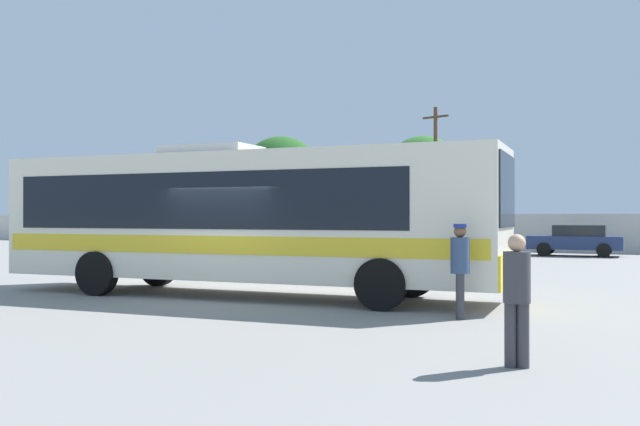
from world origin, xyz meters
The scene contains 12 objects.
ground_plane centered at (0.00, 10.00, 0.00)m, with size 300.00×300.00×0.00m, color gray.
perimeter_wall centered at (0.00, 25.24, 1.00)m, with size 80.00×0.30×1.99m, color beige.
coach_bus_cream_yellow centered at (-0.28, 0.69, 1.89)m, with size 12.17×3.58×3.54m.
attendant_by_bus_door centered at (5.36, -0.57, 0.98)m, with size 0.43×0.43×1.73m.
passenger_waiting_on_apron centered at (7.09, -4.23, 0.93)m, with size 0.39×0.39×1.65m.
parked_car_leftmost_silver centered at (-13.27, 21.00, 0.80)m, with size 4.48×2.17×1.52m.
parked_car_second_black centered at (-7.20, 21.55, 0.80)m, with size 4.50×2.19×1.51m.
parked_car_third_white centered at (-1.18, 21.56, 0.78)m, with size 4.23×2.03×1.47m.
parked_car_rightmost_dark_blue centered at (4.75, 21.48, 0.77)m, with size 4.26×2.12×1.45m.
utility_pole_near centered at (-4.24, 28.31, 4.49)m, with size 1.77×0.57×8.61m.
roadside_tree_left centered at (-16.57, 30.54, 5.35)m, with size 5.43×5.43×7.66m.
roadside_tree_midleft centered at (-5.62, 30.02, 5.07)m, with size 4.69×4.69×7.07m.
Camera 1 is at (8.81, -12.95, 1.87)m, focal length 38.89 mm.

